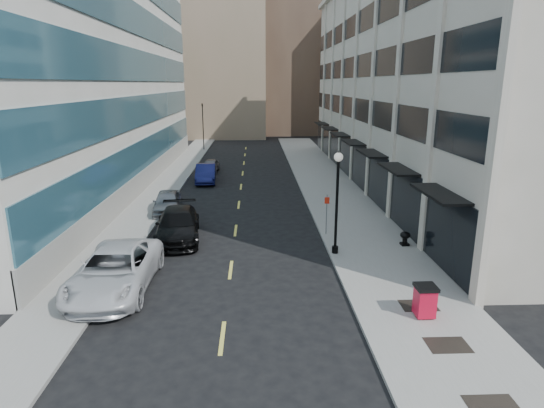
{
  "coord_description": "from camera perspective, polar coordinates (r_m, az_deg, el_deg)",
  "views": [
    {
      "loc": [
        1.19,
        -12.22,
        8.63
      ],
      "look_at": [
        2.08,
        10.56,
        2.55
      ],
      "focal_mm": 30.0,
      "sensor_mm": 36.0,
      "label": 1
    }
  ],
  "objects": [
    {
      "name": "urn_planter",
      "position": [
        25.56,
        16.36,
        -3.99
      ],
      "size": [
        0.55,
        0.55,
        0.76
      ],
      "rotation": [
        0.0,
        0.0,
        0.07
      ],
      "color": "black",
      "rests_on": "sidewalk_right"
    },
    {
      "name": "traffic_signal",
      "position": [
        60.66,
        -8.75,
        12.01
      ],
      "size": [
        0.66,
        0.66,
        6.98
      ],
      "color": "black",
      "rests_on": "ground"
    },
    {
      "name": "ground",
      "position": [
        15.01,
        -6.8,
        -20.3
      ],
      "size": [
        160.0,
        160.0,
        0.0
      ],
      "primitive_type": "plane",
      "color": "black",
      "rests_on": "ground"
    },
    {
      "name": "lamppost",
      "position": [
        22.89,
        8.18,
        1.25
      ],
      "size": [
        0.44,
        0.44,
        5.33
      ],
      "color": "black",
      "rests_on": "sidewalk_right"
    },
    {
      "name": "building_right",
      "position": [
        42.26,
        20.33,
        14.53
      ],
      "size": [
        15.3,
        46.5,
        18.25
      ],
      "color": "beige",
      "rests_on": "ground"
    },
    {
      "name": "grate_mid",
      "position": [
        16.96,
        21.19,
        -16.17
      ],
      "size": [
        1.4,
        1.0,
        0.01
      ],
      "primitive_type": "cube",
      "color": "black",
      "rests_on": "sidewalk_right"
    },
    {
      "name": "skyline_brown",
      "position": [
        84.91,
        2.55,
        20.57
      ],
      "size": [
        12.0,
        16.0,
        34.0
      ],
      "primitive_type": "cube",
      "color": "brown",
      "rests_on": "ground"
    },
    {
      "name": "car_grey_sedan",
      "position": [
        45.87,
        -7.71,
        4.79
      ],
      "size": [
        1.73,
        3.95,
        1.32
      ],
      "primitive_type": "imported",
      "rotation": [
        0.0,
        0.0,
        -0.04
      ],
      "color": "slate",
      "rests_on": "ground"
    },
    {
      "name": "grate_far",
      "position": [
        19.23,
        17.9,
        -12.02
      ],
      "size": [
        1.4,
        1.0,
        0.01
      ],
      "primitive_type": "cube",
      "color": "black",
      "rests_on": "sidewalk_right"
    },
    {
      "name": "car_black_pickup",
      "position": [
        26.35,
        -11.73,
        -2.58
      ],
      "size": [
        2.99,
        6.06,
        1.69
      ],
      "primitive_type": "imported",
      "rotation": [
        0.0,
        0.0,
        0.11
      ],
      "color": "black",
      "rests_on": "ground"
    },
    {
      "name": "trash_bin",
      "position": [
        18.21,
        18.64,
        -11.32
      ],
      "size": [
        0.78,
        0.87,
        1.25
      ],
      "rotation": [
        0.0,
        0.0,
        0.01
      ],
      "color": "red",
      "rests_on": "sidewalk_right"
    },
    {
      "name": "road_centerline",
      "position": [
        30.49,
        -4.38,
        -1.55
      ],
      "size": [
        0.15,
        68.2,
        0.01
      ],
      "color": "#D8CC4C",
      "rests_on": "ground"
    },
    {
      "name": "building_left",
      "position": [
        42.83,
        -26.83,
        15.21
      ],
      "size": [
        16.14,
        46.0,
        20.0
      ],
      "color": "silver",
      "rests_on": "ground"
    },
    {
      "name": "car_blue_sedan",
      "position": [
        41.21,
        -8.32,
        3.82
      ],
      "size": [
        2.02,
        4.98,
        1.61
      ],
      "primitive_type": "imported",
      "rotation": [
        0.0,
        0.0,
        0.07
      ],
      "color": "navy",
      "rests_on": "ground"
    },
    {
      "name": "grate_near",
      "position": [
        14.74,
        26.03,
        -21.89
      ],
      "size": [
        1.4,
        1.0,
        0.01
      ],
      "primitive_type": "cube",
      "color": "black",
      "rests_on": "sidewalk_right"
    },
    {
      "name": "skyline_tan_near",
      "position": [
        80.57,
        -6.24,
        18.66
      ],
      "size": [
        14.0,
        18.0,
        28.0
      ],
      "primitive_type": "cube",
      "color": "#8D745C",
      "rests_on": "ground"
    },
    {
      "name": "skyline_stone",
      "position": [
        80.02,
        10.29,
        15.68
      ],
      "size": [
        10.0,
        14.0,
        20.0
      ],
      "primitive_type": "cube",
      "color": "beige",
      "rests_on": "ground"
    },
    {
      "name": "car_silver_sedan",
      "position": [
        31.88,
        -12.99,
        0.25
      ],
      "size": [
        2.23,
        4.65,
        1.54
      ],
      "primitive_type": "imported",
      "rotation": [
        0.0,
        0.0,
        0.09
      ],
      "color": "gray",
      "rests_on": "ground"
    },
    {
      "name": "sidewalk_right",
      "position": [
        33.93,
        8.56,
        0.15
      ],
      "size": [
        5.0,
        80.0,
        0.15
      ],
      "primitive_type": "cube",
      "color": "gray",
      "rests_on": "ground"
    },
    {
      "name": "sidewalk_left",
      "position": [
        34.22,
        -15.14,
        -0.09
      ],
      "size": [
        3.0,
        80.0,
        0.15
      ],
      "primitive_type": "cube",
      "color": "gray",
      "rests_on": "ground"
    },
    {
      "name": "car_white_van",
      "position": [
        20.68,
        -19.08,
        -7.85
      ],
      "size": [
        3.05,
        6.59,
        1.83
      ],
      "primitive_type": "imported",
      "rotation": [
        0.0,
        0.0,
        -0.0
      ],
      "color": "silver",
      "rests_on": "ground"
    },
    {
      "name": "skyline_tan_far",
      "position": [
        91.52,
        -12.26,
        16.09
      ],
      "size": [
        12.0,
        14.0,
        22.0
      ],
      "primitive_type": "cube",
      "color": "#8D745C",
      "rests_on": "ground"
    },
    {
      "name": "sign_post",
      "position": [
        26.18,
        6.89,
        -0.59
      ],
      "size": [
        0.28,
        0.08,
        2.36
      ],
      "rotation": [
        0.0,
        0.0,
        -0.14
      ],
      "color": "slate",
      "rests_on": "sidewalk_right"
    }
  ]
}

